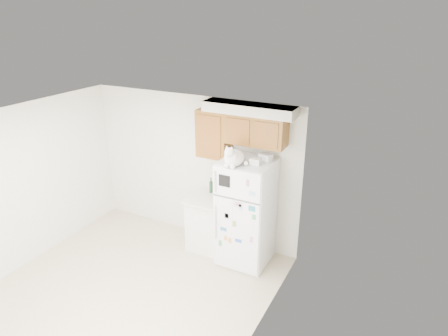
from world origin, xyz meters
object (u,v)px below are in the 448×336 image
Objects in this scene: bottle_green at (211,185)px; bottle_amber at (219,186)px; storage_box_back at (266,157)px; cat at (233,157)px; refrigerator at (246,213)px; storage_box_front at (255,161)px; base_counter at (209,222)px.

bottle_green is 0.15m from bottle_amber.
storage_box_back is at bearing -6.23° from bottle_amber.
cat is at bearing -45.06° from bottle_amber.
storage_box_back reaches higher than refrigerator.
refrigerator is 11.33× the size of storage_box_front.
refrigerator reaches higher than bottle_amber.
refrigerator is at bearing -132.08° from storage_box_back.
cat is (0.59, -0.33, 1.37)m from base_counter.
cat reaches higher than storage_box_back.
base_counter is 5.11× the size of storage_box_back.
cat is 2.73× the size of storage_box_back.
refrigerator is 0.91m from storage_box_front.
cat is at bearing -38.49° from bottle_green.
base_counter is at bearing -115.32° from bottle_amber.
storage_box_front is at bearing -22.20° from bottle_amber.
storage_box_front is (0.84, -0.13, 1.28)m from base_counter.
storage_box_front is (0.25, 0.20, -0.08)m from cat.
bottle_green is (-0.90, 0.32, -0.69)m from storage_box_front.
storage_box_back is (0.91, 0.09, 1.29)m from base_counter.
bottle_amber is at bearing -4.68° from bottle_green.
bottle_green is at bearing -173.55° from storage_box_back.
storage_box_front reaches higher than bottle_green.
refrigerator is 3.47× the size of cat.
base_counter is at bearing 167.56° from storage_box_front.
storage_box_front reaches higher than refrigerator.
storage_box_back is at bearing 67.92° from storage_box_front.
storage_box_front is at bearing 38.11° from cat.
storage_box_front is 0.48× the size of bottle_amber.
storage_box_back is at bearing -6.00° from bottle_green.
storage_box_back is at bearing 5.41° from base_counter.
storage_box_back is 0.68× the size of bottle_green.
storage_box_back reaches higher than bottle_green.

